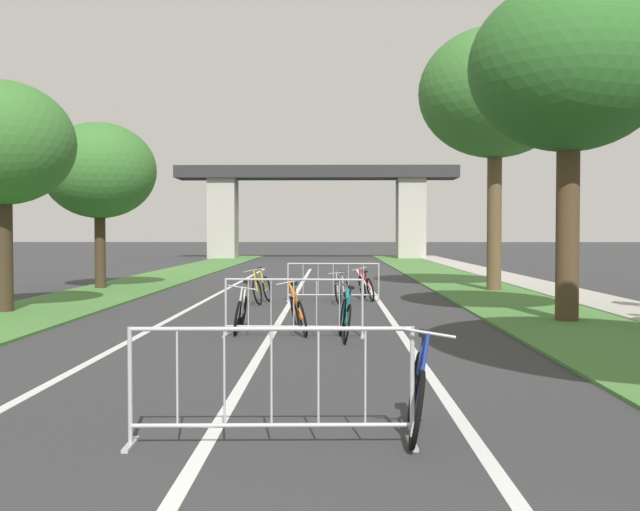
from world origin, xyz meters
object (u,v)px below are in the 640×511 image
object	(u,v)px
crowd_barrier_second	(294,308)
tree_right_cypress_far	(495,94)
crowd_barrier_nearest	(271,386)
bicycle_silver_3	(342,289)
crowd_barrier_third	(333,282)
bicycle_blue_6	(416,393)
bicycle_white_5	(241,313)
tree_right_oak_near	(569,69)
tree_left_oak_mid	(99,171)
bicycle_orange_0	(298,313)
bicycle_teal_4	(345,318)
bicycle_yellow_1	(262,289)
tree_left_maple_mid	(1,145)
bicycle_red_2	(366,287)

from	to	relation	value
crowd_barrier_second	tree_right_cypress_far	bearing A→B (deg)	60.81
crowd_barrier_nearest	bicycle_silver_3	world-z (taller)	crowd_barrier_nearest
crowd_barrier_third	bicycle_blue_6	bearing A→B (deg)	-86.83
bicycle_white_5	tree_right_oak_near	bearing A→B (deg)	-167.21
tree_left_oak_mid	tree_right_oak_near	world-z (taller)	tree_right_oak_near
crowd_barrier_third	bicycle_silver_3	world-z (taller)	crowd_barrier_third
tree_left_oak_mid	bicycle_orange_0	xyz separation A→B (m)	(7.05, -10.81, -3.53)
bicycle_teal_4	bicycle_white_5	xyz separation A→B (m)	(-1.95, 0.98, -0.03)
tree_left_oak_mid	tree_right_cypress_far	xyz separation A→B (m)	(12.84, -0.72, 2.36)
bicycle_yellow_1	bicycle_blue_6	bearing A→B (deg)	111.45
tree_right_cypress_far	crowd_barrier_second	bearing A→B (deg)	-119.19
bicycle_orange_0	bicycle_teal_4	bearing A→B (deg)	-52.95
tree_right_cypress_far	crowd_barrier_second	distance (m)	13.31
tree_right_oak_near	crowd_barrier_nearest	distance (m)	11.62
bicycle_silver_3	bicycle_blue_6	bearing A→B (deg)	104.56
crowd_barrier_second	tree_right_oak_near	bearing A→B (deg)	21.55
crowd_barrier_nearest	crowd_barrier_third	size ratio (longest dim) A/B	1.00
bicycle_yellow_1	tree_left_oak_mid	bearing A→B (deg)	-30.00
tree_left_maple_mid	bicycle_teal_4	distance (m)	9.58
crowd_barrier_nearest	bicycle_blue_6	world-z (taller)	bicycle_blue_6
tree_left_oak_mid	crowd_barrier_second	distance (m)	13.63
tree_right_cypress_far	bicycle_yellow_1	distance (m)	10.06
crowd_barrier_nearest	bicycle_red_2	xyz separation A→B (m)	(1.48, 14.32, -0.17)
tree_right_cypress_far	crowd_barrier_third	world-z (taller)	tree_right_cypress_far
crowd_barrier_nearest	bicycle_orange_0	size ratio (longest dim) A/B	1.55
crowd_barrier_second	bicycle_red_2	world-z (taller)	crowd_barrier_second
bicycle_blue_6	crowd_barrier_nearest	bearing A→B (deg)	21.22
bicycle_silver_3	tree_right_cypress_far	bearing A→B (deg)	-129.06
bicycle_orange_0	bicycle_red_2	bearing A→B (deg)	66.37
tree_right_oak_near	bicycle_teal_4	bearing A→B (deg)	-150.97
bicycle_yellow_1	bicycle_blue_6	distance (m)	13.14
bicycle_yellow_1	bicycle_silver_3	world-z (taller)	bicycle_yellow_1
crowd_barrier_second	bicycle_red_2	distance (m)	7.59
bicycle_teal_4	bicycle_white_5	bearing A→B (deg)	149.83
tree_left_oak_mid	bicycle_teal_4	bearing A→B (deg)	-55.69
crowd_barrier_third	bicycle_yellow_1	world-z (taller)	crowd_barrier_third
tree_left_maple_mid	bicycle_yellow_1	size ratio (longest dim) A/B	3.22
crowd_barrier_third	bicycle_red_2	world-z (taller)	crowd_barrier_third
bicycle_white_5	bicycle_blue_6	xyz separation A→B (m)	(2.50, -7.13, 0.02)
bicycle_yellow_1	bicycle_blue_6	xyz separation A→B (m)	(2.63, -12.87, 0.00)
tree_left_maple_mid	bicycle_white_5	distance (m)	7.61
tree_right_oak_near	bicycle_red_2	xyz separation A→B (m)	(-3.95, 5.20, -4.90)
tree_right_cypress_far	bicycle_silver_3	xyz separation A→B (m)	(-4.90, -3.91, -5.91)
crowd_barrier_third	bicycle_white_5	world-z (taller)	crowd_barrier_third
tree_right_cypress_far	bicycle_orange_0	xyz separation A→B (m)	(-5.80, -10.09, -5.89)
bicycle_red_2	tree_right_oak_near	bearing A→B (deg)	-63.59
crowd_barrier_second	crowd_barrier_third	xyz separation A→B (m)	(0.72, 6.91, 0.00)
bicycle_yellow_1	bicycle_white_5	bearing A→B (deg)	101.25
tree_left_maple_mid	bicycle_teal_4	size ratio (longest dim) A/B	3.17
crowd_barrier_third	tree_left_oak_mid	bearing A→B (deg)	150.90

